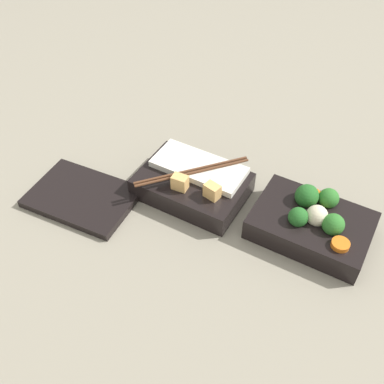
{
  "coord_description": "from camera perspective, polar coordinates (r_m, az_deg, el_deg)",
  "views": [
    {
      "loc": [
        -0.18,
        0.54,
        0.6
      ],
      "look_at": [
        0.09,
        0.06,
        0.04
      ],
      "focal_mm": 42.0,
      "sensor_mm": 36.0,
      "label": 1
    }
  ],
  "objects": [
    {
      "name": "ground_plane",
      "position": [
        0.82,
        7.63,
        -1.86
      ],
      "size": [
        3.0,
        3.0,
        0.0
      ],
      "primitive_type": "plane",
      "color": "gray"
    },
    {
      "name": "bento_tray_vegetable",
      "position": [
        0.78,
        15.0,
        -3.75
      ],
      "size": [
        0.19,
        0.13,
        0.07
      ],
      "color": "black",
      "rests_on": "ground_plane"
    },
    {
      "name": "bento_tray_rice",
      "position": [
        0.82,
        0.16,
        1.16
      ],
      "size": [
        0.19,
        0.17,
        0.07
      ],
      "color": "black",
      "rests_on": "ground_plane"
    },
    {
      "name": "bento_lid",
      "position": [
        0.85,
        -13.73,
        -0.6
      ],
      "size": [
        0.2,
        0.15,
        0.01
      ],
      "primitive_type": "cube",
      "rotation": [
        0.0,
        0.0,
        0.08
      ],
      "color": "black",
      "rests_on": "ground_plane"
    }
  ]
}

